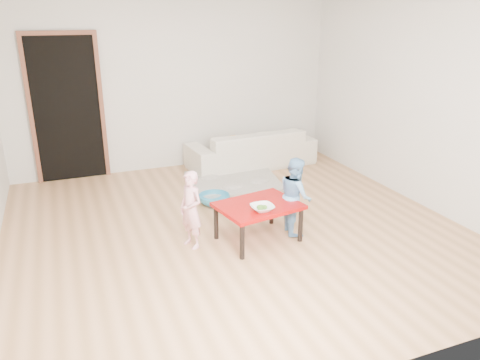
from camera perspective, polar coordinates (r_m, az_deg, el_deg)
floor at (r=5.42m, az=-0.78°, el=-5.80°), size 5.00×5.00×0.01m
back_wall at (r=7.36m, az=-7.89°, el=11.47°), size 5.00×0.02×2.60m
right_wall at (r=6.32m, az=21.17°, el=8.98°), size 0.02×5.00×2.60m
doorway at (r=7.18m, az=-20.34°, el=8.00°), size 1.02×0.08×2.11m
sofa at (r=7.48m, az=1.38°, el=3.91°), size 2.07×0.94×0.59m
cushion at (r=7.18m, az=-1.24°, el=4.48°), size 0.52×0.48×0.12m
red_table at (r=5.06m, az=2.22°, el=-5.14°), size 0.94×0.77×0.42m
bowl at (r=4.81m, az=2.74°, el=-3.41°), size 0.24×0.24×0.06m
broccoli at (r=4.81m, az=2.74°, el=-3.43°), size 0.12×0.12×0.06m
child_pink at (r=4.87m, az=-6.00°, el=-3.65°), size 0.30×0.36×0.83m
child_blue at (r=5.21m, az=6.78°, el=-1.88°), size 0.40×0.47×0.87m
basin at (r=6.05m, az=-3.17°, el=-2.38°), size 0.41×0.41×0.13m
blanket at (r=6.74m, az=-0.85°, el=-0.25°), size 1.44×1.26×0.06m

